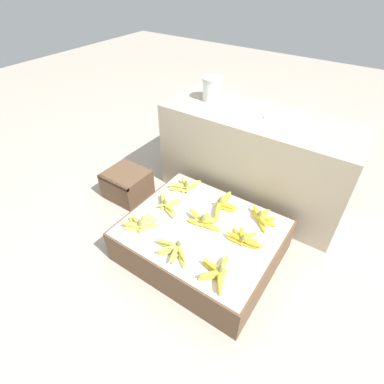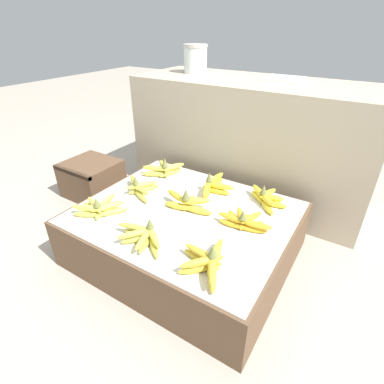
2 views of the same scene
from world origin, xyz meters
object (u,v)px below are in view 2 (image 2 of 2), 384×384
(glass_jar, at_px, (195,59))
(banana_bunch_back_left, at_px, (164,169))
(banana_bunch_back_midleft, at_px, (213,186))
(banana_bunch_back_midright, at_px, (267,198))
(banana_bunch_middle_midleft, at_px, (187,202))
(banana_bunch_front_left, at_px, (100,208))
(banana_bunch_front_midleft, at_px, (144,236))
(wooden_crate, at_px, (92,178))
(foam_tray_white, at_px, (283,79))
(banana_bunch_front_midright, at_px, (208,262))
(banana_bunch_middle_left, at_px, (139,187))
(banana_bunch_middle_midright, at_px, (244,221))

(glass_jar, bearing_deg, banana_bunch_back_left, -76.83)
(banana_bunch_back_midleft, xyz_separation_m, banana_bunch_back_midright, (0.26, 0.04, -0.00))
(banana_bunch_middle_midleft, bearing_deg, banana_bunch_front_left, -141.94)
(banana_bunch_front_midleft, bearing_deg, banana_bunch_back_left, 119.57)
(wooden_crate, xyz_separation_m, banana_bunch_middle_midleft, (0.82, -0.14, 0.17))
(banana_bunch_back_midleft, relative_size, glass_jar, 1.65)
(glass_jar, bearing_deg, wooden_crate, -123.37)
(banana_bunch_back_midleft, relative_size, banana_bunch_back_midright, 1.33)
(banana_bunch_back_midleft, relative_size, foam_tray_white, 1.33)
(wooden_crate, bearing_deg, banana_bunch_front_midright, -21.16)
(banana_bunch_front_midright, xyz_separation_m, banana_bunch_back_midleft, (-0.24, 0.48, 0.00))
(banana_bunch_back_left, bearing_deg, glass_jar, 103.17)
(banana_bunch_front_midleft, distance_m, banana_bunch_front_midright, 0.28)
(banana_bunch_middle_left, xyz_separation_m, foam_tray_white, (0.42, 0.77, 0.44))
(wooden_crate, relative_size, banana_bunch_back_left, 1.66)
(banana_bunch_back_midleft, bearing_deg, banana_bunch_front_midright, -63.02)
(banana_bunch_middle_left, height_order, banana_bunch_back_left, banana_bunch_back_left)
(banana_bunch_front_left, relative_size, banana_bunch_middle_midright, 0.96)
(banana_bunch_back_midleft, bearing_deg, banana_bunch_middle_midright, -36.90)
(glass_jar, bearing_deg, banana_bunch_front_midleft, -68.36)
(glass_jar, height_order, foam_tray_white, glass_jar)
(wooden_crate, bearing_deg, glass_jar, 56.63)
(banana_bunch_front_midleft, xyz_separation_m, banana_bunch_middle_midright, (0.28, 0.30, -0.00))
(banana_bunch_middle_midleft, height_order, banana_bunch_back_midleft, banana_bunch_middle_midleft)
(wooden_crate, bearing_deg, foam_tray_white, 33.28)
(banana_bunch_back_left, relative_size, glass_jar, 1.17)
(wooden_crate, height_order, foam_tray_white, foam_tray_white)
(banana_bunch_middle_midright, relative_size, banana_bunch_back_left, 1.21)
(wooden_crate, height_order, banana_bunch_back_midright, banana_bunch_back_midright)
(banana_bunch_middle_midleft, distance_m, banana_bunch_middle_midright, 0.27)
(banana_bunch_middle_midleft, height_order, banana_bunch_back_midright, banana_bunch_middle_midleft)
(banana_bunch_back_left, relative_size, banana_bunch_back_midleft, 0.71)
(banana_bunch_back_left, bearing_deg, banana_bunch_front_midleft, -60.43)
(banana_bunch_middle_left, height_order, banana_bunch_back_midleft, banana_bunch_back_midleft)
(banana_bunch_front_left, distance_m, banana_bunch_middle_midleft, 0.39)
(banana_bunch_middle_midright, bearing_deg, glass_jar, 133.30)
(banana_bunch_front_midleft, xyz_separation_m, foam_tray_white, (0.14, 1.06, 0.44))
(banana_bunch_front_midleft, xyz_separation_m, banana_bunch_front_midright, (0.28, 0.01, 0.00))
(wooden_crate, distance_m, glass_jar, 1.00)
(glass_jar, bearing_deg, foam_tray_white, 2.03)
(banana_bunch_front_midleft, relative_size, banana_bunch_middle_midright, 1.08)
(banana_bunch_middle_left, xyz_separation_m, banana_bunch_back_midleft, (0.31, 0.20, 0.00))
(banana_bunch_front_midleft, bearing_deg, banana_bunch_middle_midright, 46.42)
(banana_bunch_front_left, distance_m, banana_bunch_front_midright, 0.58)
(banana_bunch_front_midright, height_order, banana_bunch_back_midleft, banana_bunch_back_midleft)
(banana_bunch_front_left, distance_m, banana_bunch_back_midright, 0.76)
(banana_bunch_middle_left, height_order, banana_bunch_middle_midright, banana_bunch_middle_left)
(banana_bunch_middle_midright, bearing_deg, banana_bunch_middle_left, -178.44)
(banana_bunch_middle_left, distance_m, banana_bunch_back_midright, 0.62)
(banana_bunch_middle_left, height_order, banana_bunch_middle_midleft, banana_bunch_middle_midleft)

